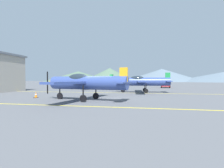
% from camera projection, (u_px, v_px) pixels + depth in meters
% --- Properties ---
extents(ground_plane, '(400.00, 400.00, 0.00)m').
position_uv_depth(ground_plane, '(101.00, 100.00, 16.42)').
color(ground_plane, '#54565B').
extents(apron_line_near, '(80.00, 0.16, 0.01)m').
position_uv_depth(apron_line_near, '(85.00, 106.00, 12.23)').
color(apron_line_near, yellow).
rests_on(apron_line_near, ground_plane).
extents(apron_line_far, '(80.00, 0.16, 0.01)m').
position_uv_depth(apron_line_far, '(117.00, 93.00, 24.78)').
color(apron_line_far, yellow).
rests_on(apron_line_far, ground_plane).
extents(airplane_near, '(8.34, 9.54, 2.85)m').
position_uv_depth(airplane_near, '(85.00, 82.00, 15.83)').
color(airplane_near, '#33478C').
rests_on(airplane_near, ground_plane).
extents(airplane_mid, '(8.30, 9.55, 2.85)m').
position_uv_depth(airplane_mid, '(142.00, 81.00, 25.46)').
color(airplane_mid, '#33478C').
rests_on(airplane_mid, ground_plane).
extents(airplane_far, '(8.33, 9.55, 2.85)m').
position_uv_depth(airplane_far, '(94.00, 81.00, 34.76)').
color(airplane_far, silver).
rests_on(airplane_far, ground_plane).
extents(car_sedan, '(2.33, 4.45, 1.62)m').
position_uv_depth(car_sedan, '(166.00, 84.00, 40.61)').
color(car_sedan, red).
rests_on(car_sedan, ground_plane).
extents(traffic_cone_front, '(0.36, 0.36, 0.59)m').
position_uv_depth(traffic_cone_front, '(36.00, 95.00, 18.03)').
color(traffic_cone_front, black).
rests_on(traffic_cone_front, ground_plane).
extents(hill_left, '(69.07, 69.07, 10.40)m').
position_uv_depth(hill_left, '(78.00, 76.00, 182.31)').
color(hill_left, '#4C6651').
rests_on(hill_left, ground_plane).
extents(hill_centerleft, '(50.04, 50.04, 12.26)m').
position_uv_depth(hill_centerleft, '(110.00, 75.00, 158.35)').
color(hill_centerleft, '#4C6651').
rests_on(hill_centerleft, ground_plane).
extents(hill_centerright, '(73.36, 73.36, 11.88)m').
position_uv_depth(hill_centerright, '(162.00, 75.00, 164.32)').
color(hill_centerright, slate).
rests_on(hill_centerright, ground_plane).
extents(hill_right, '(84.49, 84.49, 8.09)m').
position_uv_depth(hill_right, '(223.00, 77.00, 146.01)').
color(hill_right, slate).
rests_on(hill_right, ground_plane).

